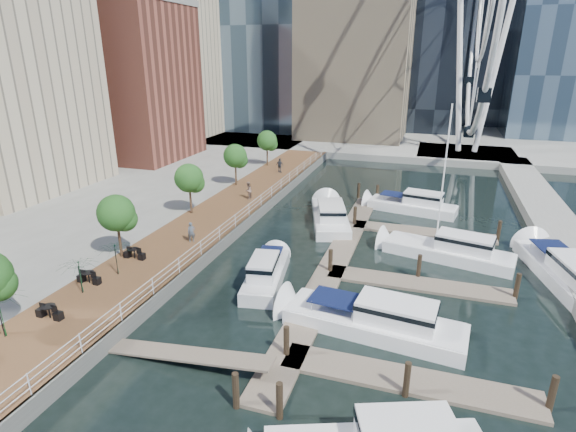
# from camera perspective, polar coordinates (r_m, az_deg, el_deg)

# --- Properties ---
(ground) EXTENTS (520.00, 520.00, 0.00)m
(ground) POSITION_cam_1_polar(r_m,az_deg,el_deg) (26.53, -5.16, -13.72)
(ground) COLOR black
(ground) RESTS_ON ground
(boardwalk) EXTENTS (6.00, 60.00, 1.00)m
(boardwalk) POSITION_cam_1_polar(r_m,az_deg,el_deg) (42.02, -8.58, -0.16)
(boardwalk) COLOR brown
(boardwalk) RESTS_ON ground
(seawall) EXTENTS (0.25, 60.00, 1.00)m
(seawall) POSITION_cam_1_polar(r_m,az_deg,el_deg) (40.83, -4.80, -0.59)
(seawall) COLOR #595954
(seawall) RESTS_ON ground
(land_far) EXTENTS (200.00, 114.00, 1.00)m
(land_far) POSITION_cam_1_polar(r_m,az_deg,el_deg) (123.42, 13.94, 12.49)
(land_far) COLOR gray
(land_far) RESTS_ON ground
(breakwater) EXTENTS (4.00, 60.00, 1.00)m
(breakwater) POSITION_cam_1_polar(r_m,az_deg,el_deg) (44.06, 31.27, -1.96)
(breakwater) COLOR gray
(breakwater) RESTS_ON ground
(pier) EXTENTS (14.00, 12.00, 1.00)m
(pier) POSITION_cam_1_polar(r_m,az_deg,el_deg) (73.81, 21.63, 7.25)
(pier) COLOR gray
(pier) RESTS_ON ground
(railing) EXTENTS (0.10, 60.00, 1.05)m
(railing) POSITION_cam_1_polar(r_m,az_deg,el_deg) (40.53, -4.97, 0.78)
(railing) COLOR white
(railing) RESTS_ON boardwalk
(floating_docks) EXTENTS (16.00, 34.00, 2.60)m
(floating_docks) POSITION_cam_1_polar(r_m,az_deg,el_deg) (33.38, 14.53, -5.96)
(floating_docks) COLOR #6D6051
(floating_docks) RESTS_ON ground
(midrise_condos) EXTENTS (19.00, 67.00, 28.00)m
(midrise_condos) POSITION_cam_1_polar(r_m,az_deg,el_deg) (63.50, -25.34, 16.80)
(midrise_condos) COLOR #BCAD8E
(midrise_condos) RESTS_ON ground
(street_trees) EXTENTS (2.60, 42.60, 4.60)m
(street_trees) POSITION_cam_1_polar(r_m,az_deg,el_deg) (41.19, -12.47, 4.71)
(street_trees) COLOR #3F2B1C
(street_trees) RESTS_ON ground
(cafe_tables) EXTENTS (2.50, 13.70, 0.74)m
(cafe_tables) POSITION_cam_1_polar(r_m,az_deg,el_deg) (29.73, -25.90, -8.84)
(cafe_tables) COLOR black
(cafe_tables) RESTS_ON ground
(yacht_foreground) EXTENTS (11.15, 4.14, 2.15)m
(yacht_foreground) POSITION_cam_1_polar(r_m,az_deg,el_deg) (26.44, 10.74, -14.15)
(yacht_foreground) COLOR white
(yacht_foreground) RESTS_ON ground
(pedestrian_near) EXTENTS (0.69, 0.66, 1.59)m
(pedestrian_near) POSITION_cam_1_polar(r_m,az_deg,el_deg) (35.32, -12.17, -2.02)
(pedestrian_near) COLOR #47515E
(pedestrian_near) RESTS_ON boardwalk
(pedestrian_mid) EXTENTS (0.66, 0.85, 1.75)m
(pedestrian_mid) POSITION_cam_1_polar(r_m,az_deg,el_deg) (45.25, -5.08, 3.26)
(pedestrian_mid) COLOR #85685C
(pedestrian_mid) RESTS_ON boardwalk
(pedestrian_far) EXTENTS (1.11, 0.65, 1.77)m
(pedestrian_far) POSITION_cam_1_polar(r_m,az_deg,el_deg) (55.63, -1.04, 6.44)
(pedestrian_far) COLOR #343842
(pedestrian_far) RESTS_ON boardwalk
(moored_yachts) EXTENTS (23.99, 35.90, 11.50)m
(moored_yachts) POSITION_cam_1_polar(r_m,az_deg,el_deg) (35.46, 17.29, -5.56)
(moored_yachts) COLOR white
(moored_yachts) RESTS_ON ground
(cafe_seating) EXTENTS (4.16, 10.91, 2.52)m
(cafe_seating) POSITION_cam_1_polar(r_m,az_deg,el_deg) (29.04, -26.85, -7.91)
(cafe_seating) COLOR #0F3A15
(cafe_seating) RESTS_ON ground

